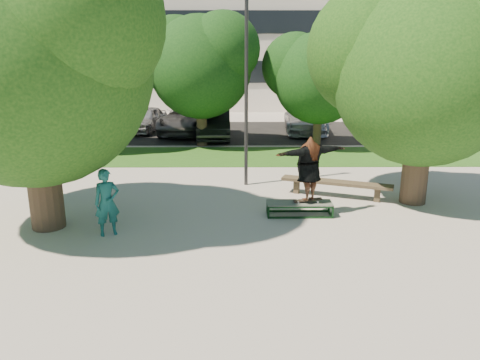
{
  "coord_description": "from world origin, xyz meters",
  "views": [
    {
      "loc": [
        0.68,
        -10.45,
        4.39
      ],
      "look_at": [
        0.76,
        0.6,
        1.37
      ],
      "focal_mm": 35.0,
      "sensor_mm": 36.0,
      "label": 1
    }
  ],
  "objects_px": {
    "tree_left": "(27,51)",
    "car_grey": "(189,119)",
    "grind_box": "(299,209)",
    "car_dark": "(214,124)",
    "car_silver_b": "(305,118)",
    "bystander": "(107,202)",
    "car_silver_a": "(145,119)",
    "lamppost": "(246,92)",
    "tree_right": "(422,63)",
    "bench": "(336,184)"
  },
  "relations": [
    {
      "from": "grind_box",
      "to": "car_dark",
      "type": "relative_size",
      "value": 0.38
    },
    {
      "from": "bench",
      "to": "car_silver_a",
      "type": "height_order",
      "value": "car_silver_a"
    },
    {
      "from": "car_dark",
      "to": "lamppost",
      "type": "bearing_deg",
      "value": -82.43
    },
    {
      "from": "tree_right",
      "to": "car_silver_b",
      "type": "bearing_deg",
      "value": 95.97
    },
    {
      "from": "tree_right",
      "to": "grind_box",
      "type": "distance_m",
      "value": 5.38
    },
    {
      "from": "grind_box",
      "to": "bystander",
      "type": "xyz_separation_m",
      "value": [
        -4.93,
        -1.4,
        0.65
      ]
    },
    {
      "from": "car_silver_a",
      "to": "car_dark",
      "type": "relative_size",
      "value": 0.88
    },
    {
      "from": "tree_left",
      "to": "car_grey",
      "type": "xyz_separation_m",
      "value": [
        2.29,
        14.54,
        -3.62
      ]
    },
    {
      "from": "tree_right",
      "to": "bench",
      "type": "xyz_separation_m",
      "value": [
        -2.14,
        0.45,
        -3.65
      ]
    },
    {
      "from": "tree_left",
      "to": "car_silver_a",
      "type": "xyz_separation_m",
      "value": [
        -0.23,
        15.12,
        -3.72
      ]
    },
    {
      "from": "lamppost",
      "to": "bench",
      "type": "height_order",
      "value": "lamppost"
    },
    {
      "from": "tree_left",
      "to": "car_dark",
      "type": "xyz_separation_m",
      "value": [
        3.79,
        12.9,
        -3.64
      ]
    },
    {
      "from": "grind_box",
      "to": "bystander",
      "type": "distance_m",
      "value": 5.16
    },
    {
      "from": "tree_left",
      "to": "car_silver_b",
      "type": "bearing_deg",
      "value": 59.26
    },
    {
      "from": "car_dark",
      "to": "car_grey",
      "type": "distance_m",
      "value": 2.23
    },
    {
      "from": "tree_left",
      "to": "car_grey",
      "type": "bearing_deg",
      "value": 81.04
    },
    {
      "from": "tree_right",
      "to": "lamppost",
      "type": "distance_m",
      "value": 5.36
    },
    {
      "from": "tree_left",
      "to": "bystander",
      "type": "bearing_deg",
      "value": -19.24
    },
    {
      "from": "grind_box",
      "to": "bystander",
      "type": "relative_size",
      "value": 1.07
    },
    {
      "from": "grind_box",
      "to": "car_grey",
      "type": "distance_m",
      "value": 14.47
    },
    {
      "from": "bench",
      "to": "car_grey",
      "type": "distance_m",
      "value": 13.41
    },
    {
      "from": "car_grey",
      "to": "car_silver_a",
      "type": "bearing_deg",
      "value": 172.78
    },
    {
      "from": "car_silver_b",
      "to": "bystander",
      "type": "bearing_deg",
      "value": -110.63
    },
    {
      "from": "lamppost",
      "to": "car_grey",
      "type": "bearing_deg",
      "value": 105.75
    },
    {
      "from": "tree_right",
      "to": "car_silver_b",
      "type": "height_order",
      "value": "tree_right"
    },
    {
      "from": "tree_left",
      "to": "car_silver_b",
      "type": "height_order",
      "value": "tree_left"
    },
    {
      "from": "lamppost",
      "to": "car_dark",
      "type": "relative_size",
      "value": 1.29
    },
    {
      "from": "car_dark",
      "to": "car_silver_b",
      "type": "xyz_separation_m",
      "value": [
        5.07,
        2.0,
        0.03
      ]
    },
    {
      "from": "tree_left",
      "to": "bystander",
      "type": "xyz_separation_m",
      "value": [
        1.79,
        -0.63,
        -3.58
      ]
    },
    {
      "from": "tree_right",
      "to": "bench",
      "type": "relative_size",
      "value": 1.94
    },
    {
      "from": "car_silver_a",
      "to": "bench",
      "type": "bearing_deg",
      "value": -47.27
    },
    {
      "from": "tree_left",
      "to": "tree_right",
      "type": "xyz_separation_m",
      "value": [
        10.21,
        1.99,
        -0.33
      ]
    },
    {
      "from": "grind_box",
      "to": "bench",
      "type": "bearing_deg",
      "value": 50.89
    },
    {
      "from": "car_dark",
      "to": "car_silver_b",
      "type": "height_order",
      "value": "car_silver_b"
    },
    {
      "from": "bystander",
      "to": "car_grey",
      "type": "distance_m",
      "value": 15.18
    },
    {
      "from": "bystander",
      "to": "car_silver_b",
      "type": "xyz_separation_m",
      "value": [
        7.07,
        15.52,
        -0.03
      ]
    },
    {
      "from": "car_silver_a",
      "to": "car_silver_b",
      "type": "relative_size",
      "value": 0.75
    },
    {
      "from": "bench",
      "to": "car_dark",
      "type": "relative_size",
      "value": 0.71
    },
    {
      "from": "grind_box",
      "to": "car_silver_b",
      "type": "height_order",
      "value": "car_silver_b"
    },
    {
      "from": "car_silver_a",
      "to": "car_grey",
      "type": "height_order",
      "value": "car_grey"
    },
    {
      "from": "tree_left",
      "to": "car_dark",
      "type": "height_order",
      "value": "tree_left"
    },
    {
      "from": "bench",
      "to": "car_grey",
      "type": "xyz_separation_m",
      "value": [
        -5.78,
        12.1,
        0.37
      ]
    },
    {
      "from": "bystander",
      "to": "car_grey",
      "type": "relative_size",
      "value": 0.29
    },
    {
      "from": "car_silver_b",
      "to": "grind_box",
      "type": "bearing_deg",
      "value": -94.77
    },
    {
      "from": "bystander",
      "to": "car_dark",
      "type": "relative_size",
      "value": 0.35
    },
    {
      "from": "bystander",
      "to": "car_silver_a",
      "type": "height_order",
      "value": "bystander"
    },
    {
      "from": "tree_right",
      "to": "car_silver_a",
      "type": "relative_size",
      "value": 1.57
    },
    {
      "from": "grind_box",
      "to": "car_silver_a",
      "type": "relative_size",
      "value": 0.43
    },
    {
      "from": "lamppost",
      "to": "bystander",
      "type": "bearing_deg",
      "value": -127.69
    },
    {
      "from": "grind_box",
      "to": "car_grey",
      "type": "bearing_deg",
      "value": 107.82
    }
  ]
}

